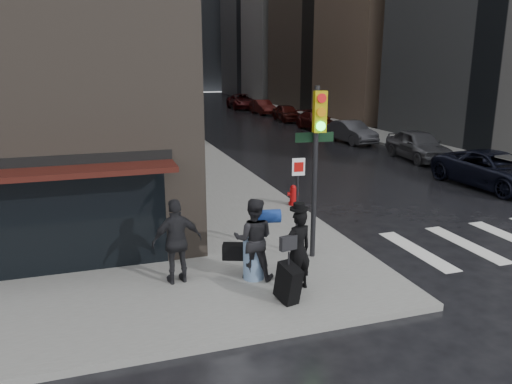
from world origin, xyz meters
TOP-DOWN VIEW (x-y plane):
  - ground at (0.00, 0.00)m, footprint 140.00×140.00m
  - sidewalk_left at (0.00, 27.00)m, footprint 4.00×50.00m
  - sidewalk_right at (13.50, 27.00)m, footprint 3.00×50.00m
  - bldg_right_far at (26.00, 58.00)m, footprint 22.00×20.00m
  - man_overcoat at (-0.65, -0.51)m, footprint 1.01×1.18m
  - man_jeans at (-1.30, 0.41)m, footprint 1.30×1.07m
  - man_greycoat at (-2.95, 0.73)m, footprint 1.17×0.59m
  - traffic_light at (0.48, 1.12)m, footprint 1.05×0.52m
  - fire_hydrant at (1.80, 5.65)m, footprint 0.41×0.31m
  - parked_car_0 at (10.57, 5.95)m, footprint 2.79×5.35m
  - parked_car_1 at (11.24, 11.91)m, footprint 2.25×4.63m
  - parked_car_2 at (10.63, 17.88)m, footprint 1.71×4.16m
  - parked_car_3 at (11.02, 23.84)m, footprint 1.94×4.62m
  - parked_car_4 at (11.03, 29.80)m, footprint 1.82×4.12m
  - parked_car_5 at (10.89, 35.77)m, footprint 1.53×4.09m
  - parked_car_6 at (10.62, 41.73)m, footprint 2.81×5.55m

SIDE VIEW (x-z plane):
  - ground at x=0.00m, z-range 0.00..0.00m
  - sidewalk_left at x=0.00m, z-range 0.00..0.15m
  - sidewalk_right at x=13.50m, z-range 0.00..0.15m
  - fire_hydrant at x=1.80m, z-range 0.11..0.82m
  - parked_car_3 at x=11.02m, z-range 0.00..1.33m
  - parked_car_5 at x=10.89m, z-range 0.00..1.33m
  - parked_car_2 at x=10.63m, z-range 0.00..1.34m
  - parked_car_4 at x=11.03m, z-range 0.00..1.38m
  - parked_car_0 at x=10.57m, z-range 0.00..1.44m
  - parked_car_6 at x=10.62m, z-range 0.00..1.51m
  - parked_car_1 at x=11.24m, z-range 0.00..1.52m
  - man_overcoat at x=-0.65m, z-range -0.01..1.96m
  - man_jeans at x=-1.30m, z-range 0.15..2.03m
  - man_greycoat at x=-2.95m, z-range 0.15..2.06m
  - traffic_light at x=0.48m, z-range 0.76..4.99m
  - bldg_right_far at x=26.00m, z-range 0.00..25.00m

